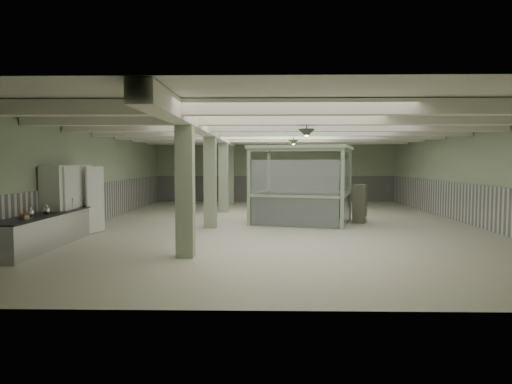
{
  "coord_description": "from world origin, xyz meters",
  "views": [
    {
      "loc": [
        -0.57,
        -16.92,
        2.29
      ],
      "look_at": [
        -0.88,
        -1.61,
        1.3
      ],
      "focal_mm": 32.0,
      "sensor_mm": 36.0,
      "label": 1
    }
  ],
  "objects_px": {
    "prep_counter": "(48,229)",
    "filing_cabinet": "(360,204)",
    "guard_booth": "(302,172)",
    "walkin_cooler": "(69,201)"
  },
  "relations": [
    {
      "from": "guard_booth",
      "to": "filing_cabinet",
      "type": "xyz_separation_m",
      "value": [
        2.21,
        0.01,
        -1.2
      ]
    },
    {
      "from": "prep_counter",
      "to": "guard_booth",
      "type": "xyz_separation_m",
      "value": [
        7.36,
        5.05,
        1.47
      ]
    },
    {
      "from": "prep_counter",
      "to": "walkin_cooler",
      "type": "distance_m",
      "value": 1.68
    },
    {
      "from": "walkin_cooler",
      "to": "guard_booth",
      "type": "xyz_separation_m",
      "value": [
        7.45,
        3.51,
        0.82
      ]
    },
    {
      "from": "prep_counter",
      "to": "guard_booth",
      "type": "bearing_deg",
      "value": 34.45
    },
    {
      "from": "prep_counter",
      "to": "filing_cabinet",
      "type": "height_order",
      "value": "filing_cabinet"
    },
    {
      "from": "prep_counter",
      "to": "guard_booth",
      "type": "relative_size",
      "value": 1.16
    },
    {
      "from": "filing_cabinet",
      "to": "prep_counter",
      "type": "bearing_deg",
      "value": -133.43
    },
    {
      "from": "walkin_cooler",
      "to": "filing_cabinet",
      "type": "bearing_deg",
      "value": 20.01
    },
    {
      "from": "prep_counter",
      "to": "filing_cabinet",
      "type": "bearing_deg",
      "value": 27.86
    }
  ]
}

